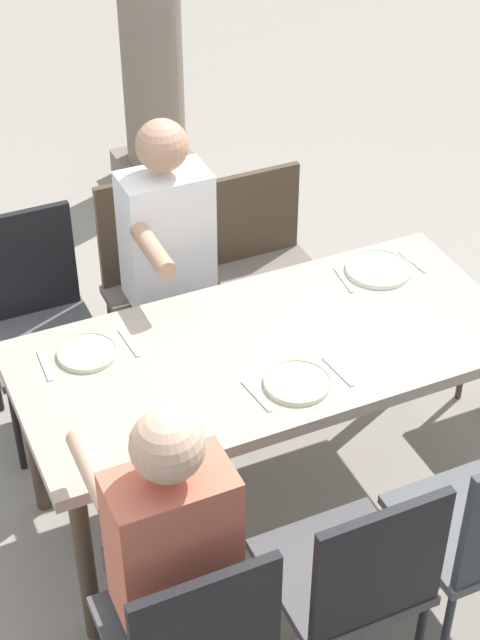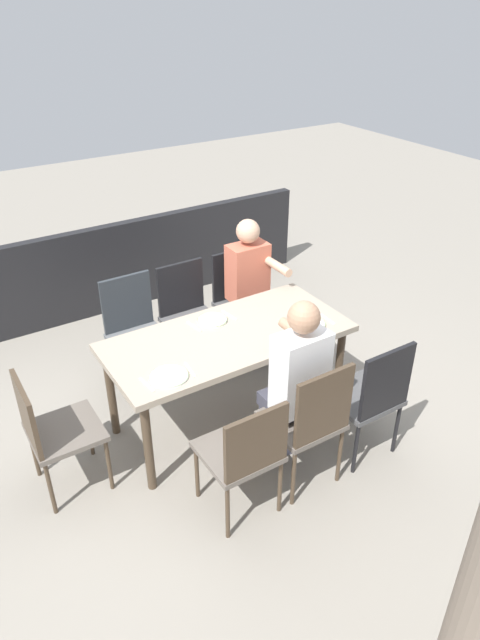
% 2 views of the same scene
% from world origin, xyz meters
% --- Properties ---
extents(ground_plane, '(16.00, 16.00, 0.00)m').
position_xyz_m(ground_plane, '(0.00, 0.00, 0.00)').
color(ground_plane, gray).
extents(dining_table, '(1.75, 0.80, 0.77)m').
position_xyz_m(dining_table, '(0.00, 0.00, 0.69)').
color(dining_table, tan).
rests_on(dining_table, ground).
extents(chair_west_north, '(0.44, 0.44, 0.93)m').
position_xyz_m(chair_west_north, '(-0.62, 0.83, 0.53)').
color(chair_west_north, '#4F4F50').
rests_on(chair_west_north, ground).
extents(chair_west_south, '(0.44, 0.44, 0.92)m').
position_xyz_m(chair_west_south, '(-0.62, -0.82, 0.52)').
color(chair_west_south, '#4F4F50').
rests_on(chair_west_south, ground).
extents(chair_mid_north, '(0.44, 0.44, 0.96)m').
position_xyz_m(chair_mid_north, '(-0.10, 0.83, 0.55)').
color(chair_mid_north, '#6A6158').
rests_on(chair_mid_north, ground).
extents(chair_mid_south, '(0.44, 0.44, 0.93)m').
position_xyz_m(chair_mid_south, '(-0.10, -0.82, 0.53)').
color(chair_mid_south, '#4F4F50').
rests_on(chair_mid_south, ground).
extents(chair_east_north, '(0.44, 0.44, 0.88)m').
position_xyz_m(chair_east_north, '(0.38, 0.82, 0.51)').
color(chair_east_north, '#6A6158').
rests_on(chair_east_north, ground).
extents(chair_east_south, '(0.44, 0.44, 0.93)m').
position_xyz_m(chair_east_south, '(0.38, -0.83, 0.53)').
color(chair_east_south, '#5B5E61').
rests_on(chair_east_south, ground).
extents(chair_head_east, '(0.44, 0.44, 0.88)m').
position_xyz_m(chair_head_east, '(1.29, 0.00, 0.51)').
color(chair_head_east, '#6A6158').
rests_on(chair_head_east, ground).
extents(diner_woman_green, '(0.35, 0.49, 1.27)m').
position_xyz_m(diner_woman_green, '(-0.63, -0.64, 0.68)').
color(diner_woman_green, '#3F3F4C').
rests_on(diner_woman_green, ground).
extents(diner_man_white, '(0.34, 0.49, 1.32)m').
position_xyz_m(diner_man_white, '(-0.11, 0.64, 0.70)').
color(diner_man_white, '#3F3F4C').
rests_on(diner_man_white, ground).
extents(patio_railing, '(4.15, 0.10, 0.90)m').
position_xyz_m(patio_railing, '(0.00, -2.13, 0.45)').
color(patio_railing, black).
rests_on(patio_railing, ground).
extents(plate_0, '(0.21, 0.21, 0.02)m').
position_xyz_m(plate_0, '(-0.58, 0.21, 0.78)').
color(plate_0, white).
rests_on(plate_0, dining_table).
extents(fork_0, '(0.02, 0.17, 0.01)m').
position_xyz_m(fork_0, '(-0.73, 0.21, 0.77)').
color(fork_0, silver).
rests_on(fork_0, dining_table).
extents(spoon_0, '(0.03, 0.17, 0.01)m').
position_xyz_m(spoon_0, '(-0.43, 0.21, 0.77)').
color(spoon_0, silver).
rests_on(spoon_0, dining_table).
extents(plate_1, '(0.22, 0.22, 0.02)m').
position_xyz_m(plate_1, '(0.00, -0.22, 0.78)').
color(plate_1, white).
rests_on(plate_1, dining_table).
extents(fork_1, '(0.04, 0.17, 0.01)m').
position_xyz_m(fork_1, '(-0.15, -0.22, 0.77)').
color(fork_1, silver).
rests_on(fork_1, dining_table).
extents(spoon_1, '(0.03, 0.17, 0.01)m').
position_xyz_m(spoon_1, '(0.15, -0.22, 0.77)').
color(spoon_1, silver).
rests_on(spoon_1, dining_table).
extents(plate_2, '(0.25, 0.25, 0.02)m').
position_xyz_m(plate_2, '(0.58, 0.24, 0.78)').
color(plate_2, white).
rests_on(plate_2, dining_table).
extents(fork_2, '(0.03, 0.17, 0.01)m').
position_xyz_m(fork_2, '(0.43, 0.24, 0.77)').
color(fork_2, silver).
rests_on(fork_2, dining_table).
extents(spoon_2, '(0.03, 0.17, 0.01)m').
position_xyz_m(spoon_2, '(0.73, 0.24, 0.77)').
color(spoon_2, silver).
rests_on(spoon_2, dining_table).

